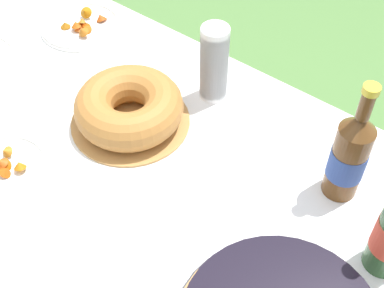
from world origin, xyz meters
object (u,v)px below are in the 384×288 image
(bundt_cake, at_px, (129,108))
(snack_plate_near, at_px, (3,168))
(snack_plate_right, at_px, (81,25))
(cup_stack, at_px, (214,64))
(cider_bottle_amber, at_px, (349,156))

(bundt_cake, bearing_deg, snack_plate_near, -112.61)
(bundt_cake, bearing_deg, snack_plate_right, 152.33)
(cup_stack, height_order, cider_bottle_amber, cider_bottle_amber)
(cup_stack, bearing_deg, bundt_cake, -116.19)
(cup_stack, distance_m, cider_bottle_amber, 0.42)
(bundt_cake, height_order, snack_plate_right, bundt_cake)
(cider_bottle_amber, xyz_separation_m, snack_plate_near, (-0.64, -0.43, -0.10))
(cider_bottle_amber, distance_m, snack_plate_right, 0.91)
(bundt_cake, distance_m, snack_plate_right, 0.44)
(bundt_cake, xyz_separation_m, cup_stack, (0.10, 0.21, 0.06))
(snack_plate_right, bearing_deg, cup_stack, 0.85)
(snack_plate_near, bearing_deg, bundt_cake, 67.39)
(cider_bottle_amber, xyz_separation_m, snack_plate_right, (-0.90, 0.07, -0.10))
(cider_bottle_amber, distance_m, snack_plate_near, 0.78)
(bundt_cake, bearing_deg, cider_bottle_amber, 14.59)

